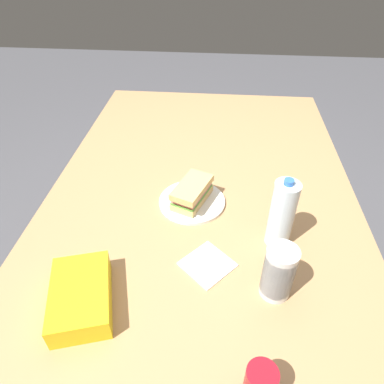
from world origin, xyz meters
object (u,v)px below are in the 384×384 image
(dining_table, at_px, (202,203))
(plastic_cup_stack, at_px, (278,272))
(sandwich, at_px, (192,192))
(chip_bag, at_px, (81,296))
(water_bottle_tall, at_px, (282,214))
(paper_plate, at_px, (192,201))

(dining_table, height_order, plastic_cup_stack, plastic_cup_stack)
(sandwich, bearing_deg, dining_table, 161.10)
(dining_table, distance_m, chip_bag, 0.61)
(sandwich, distance_m, plastic_cup_stack, 0.44)
(water_bottle_tall, bearing_deg, dining_table, -133.91)
(sandwich, bearing_deg, water_bottle_tall, 61.19)
(dining_table, relative_size, water_bottle_tall, 7.24)
(sandwich, bearing_deg, paper_plate, -174.85)
(chip_bag, bearing_deg, paper_plate, -46.38)
(paper_plate, xyz_separation_m, sandwich, (0.00, 0.00, 0.05))
(paper_plate, distance_m, sandwich, 0.05)
(paper_plate, distance_m, water_bottle_tall, 0.34)
(chip_bag, height_order, plastic_cup_stack, plastic_cup_stack)
(paper_plate, height_order, water_bottle_tall, water_bottle_tall)
(sandwich, bearing_deg, plastic_cup_stack, 36.58)
(dining_table, relative_size, sandwich, 8.65)
(paper_plate, height_order, plastic_cup_stack, plastic_cup_stack)
(sandwich, distance_m, water_bottle_tall, 0.33)
(sandwich, xyz_separation_m, chip_bag, (0.44, -0.25, -0.02))
(chip_bag, bearing_deg, sandwich, -46.65)
(sandwich, relative_size, chip_bag, 0.89)
(paper_plate, relative_size, chip_bag, 1.03)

